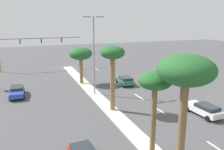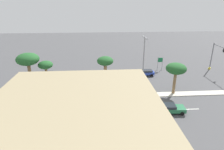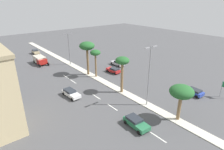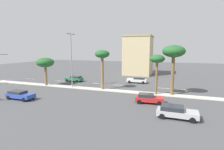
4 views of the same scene
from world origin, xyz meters
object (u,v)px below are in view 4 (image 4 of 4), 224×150
(commercial_building, at_px, (138,55))
(sedan_red_left, at_px, (149,98))
(sedan_silver_mid, at_px, (176,112))
(sedan_green_leading, at_px, (74,78))
(palm_tree_left, at_px, (157,61))
(palm_tree_inboard, at_px, (102,57))
(palm_tree_far, at_px, (45,63))
(street_lamp_mid, at_px, (71,56))
(sedan_blue_front, at_px, (20,95))
(palm_tree_rear, at_px, (174,53))
(sedan_white_rear, at_px, (137,80))

(commercial_building, height_order, sedan_red_left, commercial_building)
(sedan_silver_mid, xyz_separation_m, sedan_green_leading, (-16.44, -23.40, -0.01))
(palm_tree_left, bearing_deg, commercial_building, -161.46)
(palm_tree_inboard, relative_size, sedan_red_left, 1.84)
(palm_tree_far, xyz_separation_m, street_lamp_mid, (-0.40, 6.21, 1.48))
(street_lamp_mid, relative_size, sedan_blue_front, 2.35)
(palm_tree_rear, relative_size, sedan_blue_front, 1.82)
(commercial_building, bearing_deg, sedan_blue_front, -19.34)
(palm_tree_rear, bearing_deg, palm_tree_far, -88.55)
(palm_tree_far, distance_m, palm_tree_inboard, 12.99)
(sedan_white_rear, bearing_deg, commercial_building, -169.07)
(street_lamp_mid, distance_m, sedan_green_leading, 8.94)
(palm_tree_left, distance_m, street_lamp_mid, 16.97)
(street_lamp_mid, distance_m, sedan_white_rear, 15.95)
(palm_tree_far, bearing_deg, sedan_white_rear, 118.35)
(commercial_building, xyz_separation_m, sedan_white_rear, (14.27, 2.76, -5.27))
(sedan_green_leading, relative_size, sedan_red_left, 1.08)
(palm_tree_inboard, height_order, palm_tree_rear, palm_tree_rear)
(palm_tree_inboard, distance_m, sedan_green_leading, 12.86)
(sedan_green_leading, xyz_separation_m, sedan_red_left, (11.76, 19.67, 0.00))
(street_lamp_mid, relative_size, sedan_green_leading, 2.44)
(palm_tree_inboard, height_order, palm_tree_left, palm_tree_inboard)
(commercial_building, bearing_deg, palm_tree_rear, 24.47)
(palm_tree_far, height_order, palm_tree_left, palm_tree_left)
(palm_tree_inboard, bearing_deg, sedan_green_leading, -120.87)
(palm_tree_left, distance_m, sedan_silver_mid, 11.64)
(palm_tree_inboard, height_order, sedan_silver_mid, palm_tree_inboard)
(palm_tree_far, distance_m, street_lamp_mid, 6.39)
(palm_tree_left, bearing_deg, street_lamp_mid, -91.34)
(commercial_building, relative_size, palm_tree_far, 2.02)
(sedan_green_leading, height_order, sedan_white_rear, sedan_green_leading)
(palm_tree_left, bearing_deg, sedan_red_left, -5.41)
(sedan_silver_mid, bearing_deg, sedan_red_left, -141.50)
(palm_tree_far, relative_size, sedan_red_left, 1.44)
(sedan_red_left, bearing_deg, sedan_white_rear, -162.24)
(commercial_building, distance_m, sedan_white_rear, 15.46)
(palm_tree_inboard, xyz_separation_m, sedan_green_leading, (-5.92, -9.90, -5.67))
(sedan_silver_mid, xyz_separation_m, sedan_white_rear, (-19.58, -8.50, -0.02))
(sedan_silver_mid, relative_size, sedan_green_leading, 1.02)
(sedan_blue_front, bearing_deg, sedan_white_rear, 143.27)
(palm_tree_left, distance_m, sedan_blue_front, 22.88)
(commercial_building, height_order, palm_tree_rear, commercial_building)
(sedan_silver_mid, relative_size, sedan_blue_front, 0.99)
(commercial_building, height_order, sedan_green_leading, commercial_building)
(palm_tree_left, distance_m, sedan_white_rear, 12.15)
(street_lamp_mid, bearing_deg, palm_tree_far, -86.34)
(palm_tree_far, distance_m, palm_tree_rear, 25.84)
(sedan_blue_front, bearing_deg, palm_tree_rear, 115.32)
(palm_tree_left, height_order, palm_tree_rear, palm_tree_rear)
(sedan_green_leading, bearing_deg, sedan_red_left, 59.14)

